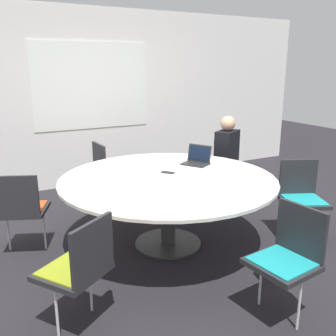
% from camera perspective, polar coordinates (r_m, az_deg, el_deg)
% --- Properties ---
extents(ground_plane, '(16.00, 16.00, 0.00)m').
position_cam_1_polar(ground_plane, '(4.10, -0.00, -11.46)').
color(ground_plane, black).
extents(wall_back, '(8.00, 0.07, 2.70)m').
position_cam_1_polar(wall_back, '(6.01, -11.52, 10.31)').
color(wall_back, silver).
rests_on(wall_back, ground_plane).
extents(conference_table, '(2.21, 2.21, 0.75)m').
position_cam_1_polar(conference_table, '(3.85, -0.00, -2.73)').
color(conference_table, '#333333').
rests_on(conference_table, ground_plane).
extents(chair_0, '(0.59, 0.58, 0.86)m').
position_cam_1_polar(chair_0, '(5.43, 9.19, 0.90)').
color(chair_0, '#262628').
rests_on(chair_0, ground_plane).
extents(chair_1, '(0.44, 0.46, 0.86)m').
position_cam_1_polar(chair_1, '(5.13, -9.04, 0.03)').
color(chair_1, '#262628').
rests_on(chair_1, ground_plane).
extents(chair_2, '(0.57, 0.56, 0.86)m').
position_cam_1_polar(chair_2, '(3.99, -21.42, -5.37)').
color(chair_2, '#262628').
rests_on(chair_2, ground_plane).
extents(chair_3, '(0.60, 0.59, 0.86)m').
position_cam_1_polar(chair_3, '(2.76, -13.37, -14.10)').
color(chair_3, '#262628').
rests_on(chair_3, ground_plane).
extents(chair_4, '(0.47, 0.49, 0.86)m').
position_cam_1_polar(chair_4, '(2.97, 17.84, -12.22)').
color(chair_4, '#262628').
rests_on(chair_4, ground_plane).
extents(chair_5, '(0.57, 0.56, 0.86)m').
position_cam_1_polar(chair_5, '(4.32, 19.71, -3.65)').
color(chair_5, '#262628').
rests_on(chair_5, ground_plane).
extents(person_0, '(0.42, 0.37, 1.21)m').
position_cam_1_polar(person_0, '(5.14, 9.10, 2.31)').
color(person_0, black).
rests_on(person_0, ground_plane).
extents(laptop, '(0.34, 0.37, 0.21)m').
position_cam_1_polar(laptop, '(4.35, 4.46, 1.34)').
color(laptop, '#232326').
rests_on(laptop, conference_table).
extents(coffee_cup, '(0.09, 0.09, 0.10)m').
position_cam_1_polar(coffee_cup, '(4.27, -4.95, 0.96)').
color(coffee_cup, white).
rests_on(coffee_cup, conference_table).
extents(cell_phone, '(0.14, 0.15, 0.01)m').
position_cam_1_polar(cell_phone, '(3.99, -0.02, -0.68)').
color(cell_phone, black).
rests_on(cell_phone, conference_table).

